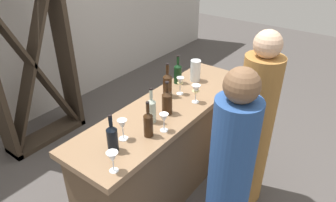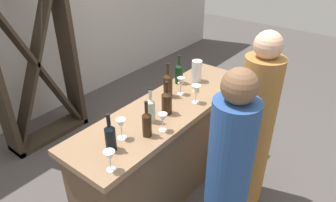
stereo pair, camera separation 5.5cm
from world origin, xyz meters
TOP-DOWN VIEW (x-y plane):
  - ground_plane at (0.00, 0.00)m, footprint 12.00×12.00m
  - back_wall at (0.00, 2.20)m, footprint 8.00×0.10m
  - bar_counter at (0.00, 0.00)m, footprint 1.91×0.56m
  - wine_rack at (-0.22, 1.65)m, footprint 0.92×0.28m
  - wine_bottle_leftmost_near_black at (-0.68, -0.05)m, footprint 0.07×0.07m
  - wine_bottle_second_left_amber_brown at (-0.41, -0.14)m, footprint 0.07×0.07m
  - wine_bottle_center_clear_pale at (-0.26, -0.04)m, footprint 0.07×0.07m
  - wine_bottle_second_right_amber_brown at (-0.09, -0.06)m, footprint 0.08×0.08m
  - wine_bottle_rightmost_amber_brown at (0.14, 0.11)m, footprint 0.08×0.08m
  - wine_bottle_far_right_dark_green at (0.41, 0.19)m, footprint 0.07×0.07m
  - wine_glass_near_left at (-0.82, -0.20)m, footprint 0.07×0.07m
  - wine_glass_near_center at (-0.30, -0.19)m, footprint 0.07×0.07m
  - wine_glass_near_right at (0.20, -0.15)m, footprint 0.08×0.08m
  - wine_glass_far_left at (-0.55, -0.02)m, footprint 0.07×0.07m
  - wine_glass_far_center at (0.24, 0.04)m, footprint 0.07×0.07m
  - water_pitcher at (0.55, 0.08)m, footprint 0.10×0.10m
  - person_left_guest at (-0.22, -0.71)m, footprint 0.34×0.34m
  - person_center_guest at (0.37, -0.62)m, footprint 0.38×0.38m

SIDE VIEW (x-z plane):
  - ground_plane at x=0.00m, z-range 0.00..0.00m
  - bar_counter at x=0.00m, z-range 0.01..0.92m
  - person_left_guest at x=-0.22m, z-range -0.04..1.49m
  - person_center_guest at x=0.37m, z-range -0.05..1.55m
  - wine_rack at x=-0.22m, z-range 0.00..1.91m
  - wine_glass_near_left at x=-0.82m, z-range 0.95..1.09m
  - water_pitcher at x=0.55m, z-range 0.92..1.12m
  - wine_glass_near_center at x=-0.30m, z-range 0.95..1.09m
  - wine_bottle_far_right_dark_green at x=0.41m, z-range 0.88..1.16m
  - wine_bottle_second_left_amber_brown at x=-0.41m, z-range 0.88..1.16m
  - wine_bottle_leftmost_near_black at x=-0.68m, z-range 0.88..1.16m
  - wine_bottle_second_right_amber_brown at x=-0.09m, z-range 0.88..1.16m
  - wine_bottle_center_clear_pale at x=-0.26m, z-range 0.88..1.17m
  - wine_glass_near_right at x=0.20m, z-range 0.95..1.11m
  - wine_glass_far_center at x=0.24m, z-range 0.95..1.11m
  - wine_glass_far_left at x=-0.55m, z-range 0.95..1.11m
  - wine_bottle_rightmost_amber_brown at x=0.14m, z-range 0.88..1.19m
  - back_wall at x=0.00m, z-range 0.00..2.80m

